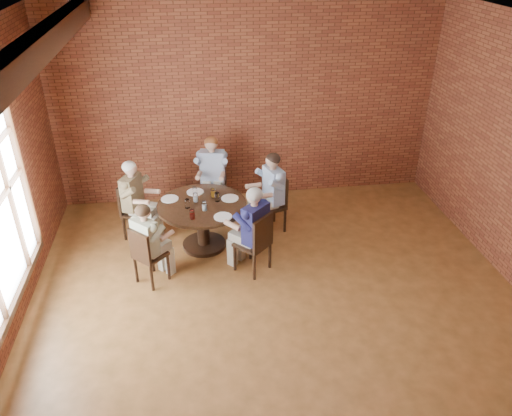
{
  "coord_description": "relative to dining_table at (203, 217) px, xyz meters",
  "views": [
    {
      "loc": [
        -1.01,
        -4.64,
        4.32
      ],
      "look_at": [
        -0.21,
        1.0,
        1.09
      ],
      "focal_mm": 35.0,
      "sensor_mm": 36.0,
      "label": 1
    }
  ],
  "objects": [
    {
      "name": "glass_a",
      "position": [
        0.23,
        0.04,
        0.29
      ],
      "size": [
        0.07,
        0.07,
        0.14
      ],
      "primitive_type": "cylinder",
      "color": "white",
      "rests_on": "dining_table"
    },
    {
      "name": "ceiling_beam",
      "position": [
        -1.55,
        -1.85,
        2.74
      ],
      "size": [
        0.22,
        6.9,
        0.26
      ],
      "primitive_type": "cube",
      "color": "black",
      "rests_on": "ceiling"
    },
    {
      "name": "diner_b",
      "position": [
        0.23,
        1.12,
        0.14
      ],
      "size": [
        0.65,
        0.74,
        1.33
      ],
      "primitive_type": null,
      "rotation": [
        0.0,
        0.0,
        -0.2
      ],
      "color": "#8E9AB5",
      "rests_on": "floor"
    },
    {
      "name": "glass_b",
      "position": [
        0.18,
        0.19,
        0.29
      ],
      "size": [
        0.07,
        0.07,
        0.14
      ],
      "primitive_type": "cylinder",
      "color": "white",
      "rests_on": "dining_table"
    },
    {
      "name": "chair_e",
      "position": [
        0.72,
        -0.75,
        -0.02
      ],
      "size": [
        0.59,
        0.59,
        0.93
      ],
      "rotation": [
        0.0,
        0.0,
        3.91
      ],
      "color": "black",
      "rests_on": "floor"
    },
    {
      "name": "diner_c",
      "position": [
        -0.99,
        0.44,
        0.12
      ],
      "size": [
        0.77,
        0.71,
        1.29
      ],
      "primitive_type": null,
      "rotation": [
        0.0,
        0.0,
        1.16
      ],
      "color": "brown",
      "rests_on": "floor"
    },
    {
      "name": "plate_c",
      "position": [
        -0.47,
        0.2,
        0.23
      ],
      "size": [
        0.26,
        0.26,
        0.01
      ],
      "primitive_type": "cylinder",
      "color": "white",
      "rests_on": "dining_table"
    },
    {
      "name": "chair_b",
      "position": [
        0.24,
        1.2,
        -0.02
      ],
      "size": [
        0.5,
        0.5,
        0.94
      ],
      "rotation": [
        0.0,
        0.0,
        -0.2
      ],
      "color": "black",
      "rests_on": "floor"
    },
    {
      "name": "floor",
      "position": [
        0.9,
        -1.85,
        -0.53
      ],
      "size": [
        7.0,
        7.0,
        0.0
      ],
      "primitive_type": "plane",
      "color": "#9C5F30",
      "rests_on": "ground"
    },
    {
      "name": "diner_a",
      "position": [
        1.08,
        0.35,
        0.13
      ],
      "size": [
        0.77,
        0.7,
        1.32
      ],
      "primitive_type": null,
      "rotation": [
        0.0,
        0.0,
        -1.26
      ],
      "color": "#3D62A0",
      "rests_on": "floor"
    },
    {
      "name": "ceiling",
      "position": [
        0.9,
        -1.85,
        2.87
      ],
      "size": [
        7.0,
        7.0,
        0.0
      ],
      "primitive_type": "plane",
      "rotation": [
        3.14,
        0.0,
        0.0
      ],
      "color": "white",
      "rests_on": "wall_back"
    },
    {
      "name": "diner_e",
      "position": [
        0.66,
        -0.69,
        0.13
      ],
      "size": [
        0.81,
        0.82,
        1.31
      ],
      "primitive_type": null,
      "rotation": [
        0.0,
        0.0,
        3.91
      ],
      "color": "#191947",
      "rests_on": "floor"
    },
    {
      "name": "chair_a",
      "position": [
        1.16,
        0.38,
        -0.02
      ],
      "size": [
        0.53,
        0.53,
        0.93
      ],
      "rotation": [
        0.0,
        0.0,
        -1.26
      ],
      "color": "black",
      "rests_on": "floor"
    },
    {
      "name": "glass_g",
      "position": [
        0.03,
        -0.2,
        0.29
      ],
      "size": [
        0.07,
        0.07,
        0.14
      ],
      "primitive_type": "cylinder",
      "color": "white",
      "rests_on": "dining_table"
    },
    {
      "name": "wall_back",
      "position": [
        0.9,
        1.65,
        1.17
      ],
      "size": [
        7.0,
        0.0,
        7.0
      ],
      "primitive_type": "plane",
      "rotation": [
        1.57,
        0.0,
        0.0
      ],
      "color": "brown",
      "rests_on": "ground"
    },
    {
      "name": "glass_d",
      "position": [
        -0.08,
        0.08,
        0.29
      ],
      "size": [
        0.07,
        0.07,
        0.14
      ],
      "primitive_type": "cylinder",
      "color": "white",
      "rests_on": "dining_table"
    },
    {
      "name": "dining_table",
      "position": [
        0.0,
        0.0,
        0.0
      ],
      "size": [
        1.32,
        1.32,
        0.75
      ],
      "color": "black",
      "rests_on": "floor"
    },
    {
      "name": "plate_a",
      "position": [
        0.43,
        0.09,
        0.23
      ],
      "size": [
        0.26,
        0.26,
        0.01
      ],
      "primitive_type": "cylinder",
      "color": "white",
      "rests_on": "dining_table"
    },
    {
      "name": "plate_d",
      "position": [
        0.28,
        -0.44,
        0.23
      ],
      "size": [
        0.26,
        0.26,
        0.01
      ],
      "primitive_type": "cylinder",
      "color": "white",
      "rests_on": "dining_table"
    },
    {
      "name": "smartphone",
      "position": [
        0.24,
        -0.37,
        0.23
      ],
      "size": [
        0.12,
        0.17,
        0.01
      ],
      "primitive_type": "cube",
      "rotation": [
        0.0,
        0.0,
        -0.35
      ],
      "color": "black",
      "rests_on": "dining_table"
    },
    {
      "name": "chair_c",
      "position": [
        -1.07,
        0.47,
        -0.03
      ],
      "size": [
        0.53,
        0.53,
        0.91
      ],
      "rotation": [
        0.0,
        0.0,
        1.16
      ],
      "color": "black",
      "rests_on": "floor"
    },
    {
      "name": "plate_b",
      "position": [
        -0.08,
        0.37,
        0.23
      ],
      "size": [
        0.26,
        0.26,
        0.01
      ],
      "primitive_type": "cylinder",
      "color": "white",
      "rests_on": "dining_table"
    },
    {
      "name": "glass_f",
      "position": [
        -0.15,
        -0.42,
        0.29
      ],
      "size": [
        0.07,
        0.07,
        0.14
      ],
      "primitive_type": "cylinder",
      "color": "white",
      "rests_on": "dining_table"
    },
    {
      "name": "glass_e",
      "position": [
        -0.21,
        -0.1,
        0.29
      ],
      "size": [
        0.07,
        0.07,
        0.14
      ],
      "primitive_type": "cylinder",
      "color": "white",
      "rests_on": "dining_table"
    },
    {
      "name": "diner_d",
      "position": [
        -0.75,
        -0.76,
        0.08
      ],
      "size": [
        0.72,
        0.73,
        1.22
      ],
      "primitive_type": null,
      "rotation": [
        0.0,
        0.0,
        2.37
      ],
      "color": "#B7AA90",
      "rests_on": "floor"
    },
    {
      "name": "glass_c",
      "position": [
        -0.09,
        0.27,
        0.29
      ],
      "size": [
        0.07,
        0.07,
        0.14
      ],
      "primitive_type": "cylinder",
      "color": "white",
      "rests_on": "dining_table"
    },
    {
      "name": "chair_d",
      "position": [
        -0.79,
        -0.81,
        -0.05
      ],
      "size": [
        0.52,
        0.52,
        0.87
      ],
      "rotation": [
        0.0,
        0.0,
        2.37
      ],
      "color": "black",
      "rests_on": "floor"
    }
  ]
}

